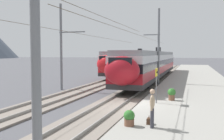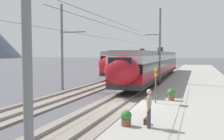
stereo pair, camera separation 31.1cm
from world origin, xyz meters
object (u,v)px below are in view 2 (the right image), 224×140
Objects in this scene: catenary_mast_far_side at (63,46)px; handbag_beside_passenger at (146,121)px; potted_plant_by_shelter at (126,117)px; catenary_mast_mid at (159,47)px; catenary_mast_west at (23,25)px; potted_plant_platform_edge at (171,94)px; train_near_platform at (155,64)px; platform_sign at (156,78)px; passenger_walking at (149,106)px; train_far_track at (136,61)px.

handbag_beside_passenger is (-10.85, -10.31, -3.82)m from catenary_mast_far_side.
catenary_mast_mid is at bearing 3.47° from potted_plant_by_shelter.
catenary_mast_far_side reaches higher than handbag_beside_passenger.
potted_plant_platform_edge is (12.44, -2.37, -3.43)m from catenary_mast_west.
potted_plant_by_shelter is at bearing -176.53° from catenary_mast_mid.
platform_sign is (-17.99, -2.92, -0.20)m from train_near_platform.
platform_sign is (-11.76, -1.49, -2.32)m from catenary_mast_mid.
passenger_walking is at bearing -88.81° from potted_plant_by_shelter.
potted_plant_platform_edge is (6.35, -0.51, 0.34)m from handbag_beside_passenger.
train_far_track is 18.52× the size of passenger_walking.
train_near_platform is 1.06× the size of train_far_track.
potted_plant_by_shelter is (-6.89, 1.31, -0.09)m from potted_plant_platform_edge.
catenary_mast_west reaches higher than potted_plant_by_shelter.
catenary_mast_west is 55.96× the size of potted_plant_by_shelter.
platform_sign is 5.64m from passenger_walking.
platform_sign is (-27.82, -7.73, -0.20)m from train_far_track.
catenary_mast_far_side is 55.96× the size of potted_plant_by_shelter.
platform_sign is at bearing -170.80° from train_near_platform.
passenger_walking is 4.26× the size of handbag_beside_passenger.
catenary_mast_mid is 10.35m from catenary_mast_far_side.
catenary_mast_far_side is 11.75m from platform_sign.
train_near_platform reaches higher than handbag_beside_passenger.
catenary_mast_mid is 47.74× the size of potted_plant_platform_edge.
catenary_mast_far_side is at bearing 149.99° from train_near_platform.
train_near_platform is at bearing 9.20° from platform_sign.
passenger_walking is (-11.37, -10.53, -3.01)m from catenary_mast_far_side.
platform_sign is at bearing -7.63° from catenary_mast_west.
catenary_mast_far_side is at bearing 42.81° from passenger_walking.
passenger_walking is (-5.56, -0.58, -0.71)m from platform_sign.
platform_sign is 5.74m from potted_plant_by_shelter.
catenary_mast_mid is 17.74m from potted_plant_by_shelter.
passenger_walking is 0.98m from handbag_beside_passenger.
handbag_beside_passenger is at bearing -173.72° from catenary_mast_mid.
train_far_track is at bearing 13.82° from handbag_beside_passenger.
platform_sign is 1.96m from potted_plant_platform_edge.
catenary_mast_far_side is 23.51× the size of passenger_walking.
catenary_mast_far_side reaches higher than train_near_platform.
catenary_mast_mid reaches higher than passenger_walking.
potted_plant_platform_edge is at bearing -162.03° from train_far_track.
catenary_mast_west is at bearing 163.10° from handbag_beside_passenger.
potted_plant_by_shelter is (-33.40, -7.29, -1.48)m from train_far_track.
train_far_track is 22.22m from catenary_mast_far_side.
passenger_walking is at bearing -156.83° from handbag_beside_passenger.
catenary_mast_far_side reaches higher than potted_plant_by_shelter.
potted_plant_platform_edge is at bearing -167.21° from train_near_platform.
potted_plant_platform_edge is at bearing -2.45° from passenger_walking.
train_near_platform reaches higher than platform_sign.
potted_plant_platform_edge is 1.17× the size of potted_plant_by_shelter.
catenary_mast_west is at bearing 159.63° from passenger_walking.
platform_sign is 1.34× the size of passenger_walking.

